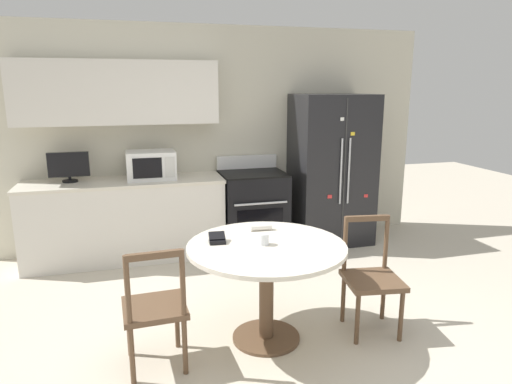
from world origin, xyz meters
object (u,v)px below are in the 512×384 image
at_px(oven_range, 253,209).
at_px(candle_glass, 264,240).
at_px(refrigerator, 331,170).
at_px(countertop_tv, 69,166).
at_px(wallet, 217,239).
at_px(dining_chair_left, 155,309).
at_px(microwave, 151,165).
at_px(dining_chair_right, 371,278).

xyz_separation_m(oven_range, candle_glass, (-0.47, -2.03, 0.34)).
bearing_deg(candle_glass, refrigerator, 53.87).
distance_m(countertop_tv, wallet, 2.35).
xyz_separation_m(refrigerator, dining_chair_left, (-2.27, -2.14, -0.47)).
xyz_separation_m(microwave, dining_chair_right, (1.55, -2.15, -0.62)).
height_order(oven_range, dining_chair_right, oven_range).
xyz_separation_m(dining_chair_right, wallet, (-1.18, 0.22, 0.36)).
bearing_deg(wallet, oven_range, 67.35).
distance_m(oven_range, dining_chair_right, 2.15).
xyz_separation_m(dining_chair_right, candle_glass, (-0.86, 0.08, 0.37)).
distance_m(microwave, dining_chair_left, 2.30).
xyz_separation_m(refrigerator, wallet, (-1.78, -1.86, -0.11)).
distance_m(refrigerator, oven_range, 1.08).
xyz_separation_m(refrigerator, dining_chair_right, (-0.60, -2.08, -0.47)).
xyz_separation_m(dining_chair_left, wallet, (0.49, 0.29, 0.36)).
height_order(refrigerator, dining_chair_left, refrigerator).
xyz_separation_m(oven_range, countertop_tv, (-2.02, 0.09, 0.61)).
bearing_deg(wallet, candle_glass, -23.61).
bearing_deg(dining_chair_left, wallet, 27.62).
relative_size(microwave, dining_chair_right, 0.58).
xyz_separation_m(refrigerator, microwave, (-2.15, 0.07, 0.15)).
bearing_deg(dining_chair_left, candle_glass, 7.56).
bearing_deg(wallet, microwave, 100.95).
bearing_deg(dining_chair_left, microwave, 84.28).
xyz_separation_m(candle_glass, wallet, (-0.32, 0.14, -0.01)).
bearing_deg(dining_chair_right, candle_glass, 2.84).
xyz_separation_m(dining_chair_left, dining_chair_right, (1.67, 0.06, 0.00)).
height_order(countertop_tv, dining_chair_left, countertop_tv).
bearing_deg(refrigerator, microwave, 178.19).
height_order(dining_chair_left, dining_chair_right, same).
relative_size(oven_range, wallet, 7.91).
xyz_separation_m(oven_range, dining_chair_left, (-1.28, -2.17, -0.03)).
bearing_deg(wallet, countertop_tv, 121.88).
height_order(dining_chair_right, candle_glass, dining_chair_right).
xyz_separation_m(microwave, candle_glass, (0.69, -2.06, -0.25)).
relative_size(microwave, candle_glass, 6.17).
relative_size(countertop_tv, candle_glass, 4.92).
distance_m(microwave, countertop_tv, 0.86).
bearing_deg(countertop_tv, wallet, -58.12).
relative_size(refrigerator, dining_chair_left, 2.01).
height_order(oven_range, wallet, oven_range).
bearing_deg(refrigerator, candle_glass, -126.13).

